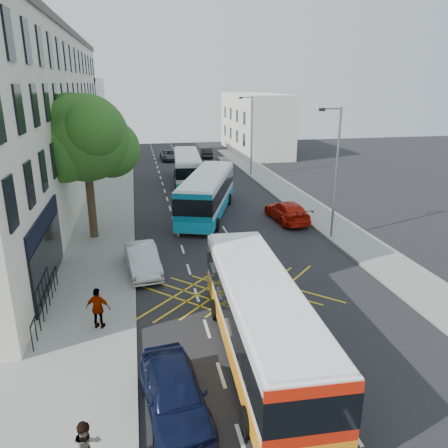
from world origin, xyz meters
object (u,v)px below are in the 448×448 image
bus_mid (207,193)px  pedestrian_far (98,308)px  red_hatchback (287,211)px  distant_car_grey (169,155)px  bus_far (187,168)px  parked_car_silver (142,260)px  motorbike (341,388)px  lamp_near (335,167)px  bus_near (260,318)px  parked_car_blue (175,393)px  street_tree (85,139)px  distant_car_dark (207,153)px  lamp_far (251,132)px  distant_car_silver (223,162)px

bus_mid → pedestrian_far: bearing=-95.3°
red_hatchback → distant_car_grey: size_ratio=1.13×
bus_far → parked_car_silver: size_ratio=2.41×
bus_far → parked_car_silver: bus_far is taller
pedestrian_far → motorbike: bearing=156.8°
lamp_near → bus_near: (-7.84, -11.24, -3.05)m
pedestrian_far → bus_near: bearing=170.1°
lamp_near → parked_car_blue: size_ratio=1.84×
motorbike → red_hatchback: motorbike is taller
street_tree → parked_car_blue: street_tree is taller
red_hatchback → distant_car_grey: bearing=-80.7°
street_tree → distant_car_dark: (12.09, 29.67, -5.65)m
street_tree → lamp_far: 22.57m
motorbike → distant_car_grey: 46.03m
street_tree → bus_far: size_ratio=0.84×
bus_mid → parked_car_blue: bus_mid is taller
distant_car_dark → red_hatchback: bearing=96.7°
street_tree → motorbike: 20.11m
bus_mid → distant_car_grey: bus_mid is taller
parked_car_blue → lamp_near: bearing=44.5°
parked_car_silver → distant_car_dark: 36.68m
lamp_near → red_hatchback: 5.84m
bus_far → distant_car_silver: (4.85, 6.63, -0.80)m
distant_car_grey → pedestrian_far: bearing=-100.3°
lamp_far → bus_near: lamp_far is taller
parked_car_blue → red_hatchback: bearing=55.2°
bus_mid → street_tree: bearing=-135.2°
street_tree → distant_car_silver: street_tree is taller
motorbike → pedestrian_far: bearing=156.4°
bus_near → bus_far: 29.17m
lamp_far → parked_car_blue: 35.50m
distant_car_silver → parked_car_silver: bearing=68.7°
lamp_far → red_hatchback: size_ratio=1.62×
motorbike → parked_car_blue: bearing=-175.1°
distant_car_grey → bus_near: bearing=-92.0°
distant_car_silver → bus_mid: bearing=73.5°
parked_car_silver → distant_car_grey: 34.64m
bus_far → distant_car_dark: bus_far is taller
street_tree → distant_car_dark: street_tree is taller
distant_car_silver → pedestrian_far: 34.81m
motorbike → parked_car_silver: bearing=132.0°
bus_near → street_tree: bearing=118.1°
distant_car_grey → distant_car_dark: size_ratio=1.12×
lamp_far → distant_car_dark: (-2.62, 12.64, -3.97)m
motorbike → distant_car_dark: 47.28m
bus_mid → parked_car_blue: bearing=-82.9°
motorbike → distant_car_silver: size_ratio=0.51×
bus_far → pedestrian_far: bearing=-99.6°
distant_car_silver → motorbike: bearing=82.1°
distant_car_silver → lamp_far: bearing=112.7°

